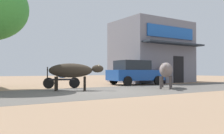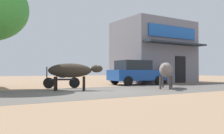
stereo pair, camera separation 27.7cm
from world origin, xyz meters
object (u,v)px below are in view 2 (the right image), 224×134
object	(u,v)px
parked_hatchback_car	(135,72)
parked_motorcycle	(62,80)
cow_near_brown	(71,71)
cow_far_dark	(166,70)
pedestrian_by_shop	(165,72)

from	to	relation	value
parked_hatchback_car	parked_motorcycle	size ratio (longest dim) A/B	2.07
cow_near_brown	cow_far_dark	xyz separation A→B (m)	(4.77, -1.34, 0.04)
parked_hatchback_car	cow_far_dark	world-z (taller)	parked_hatchback_car
parked_hatchback_car	pedestrian_by_shop	size ratio (longest dim) A/B	2.59
pedestrian_by_shop	parked_motorcycle	bearing A→B (deg)	-176.62
parked_hatchback_car	pedestrian_by_shop	world-z (taller)	parked_hatchback_car
cow_near_brown	parked_hatchback_car	bearing A→B (deg)	23.70
cow_near_brown	cow_far_dark	distance (m)	4.96
cow_near_brown	pedestrian_by_shop	size ratio (longest dim) A/B	1.68
cow_far_dark	pedestrian_by_shop	distance (m)	4.85
parked_motorcycle	pedestrian_by_shop	size ratio (longest dim) A/B	1.25
parked_hatchback_car	pedestrian_by_shop	xyz separation A→B (m)	(2.47, -0.32, 0.02)
parked_hatchback_car	cow_near_brown	world-z (taller)	parked_hatchback_car
parked_motorcycle	cow_near_brown	world-z (taller)	cow_near_brown
pedestrian_by_shop	cow_far_dark	bearing A→B (deg)	-133.73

